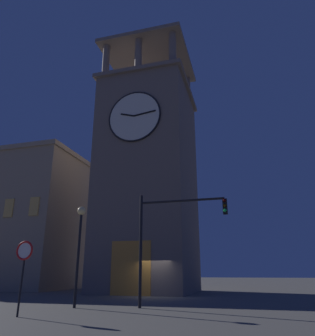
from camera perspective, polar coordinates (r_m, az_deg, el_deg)
name	(u,v)px	position (r m, az deg, el deg)	size (l,w,h in m)	color
ground_plane	(153,297)	(24.39, -0.76, -22.14)	(200.00, 200.00, 0.00)	#56544F
clocktower	(149,178)	(30.89, -1.55, -1.82)	(8.64, 9.58, 26.11)	#75665B
traffic_signal_near	(169,228)	(16.41, 2.14, -10.69)	(4.56, 0.41, 5.58)	black
street_lamp	(80,235)	(17.32, -13.80, -11.63)	(0.44, 0.44, 4.98)	black
no_horn_sign	(24,256)	(14.47, -22.86, -14.43)	(0.78, 0.14, 2.89)	black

